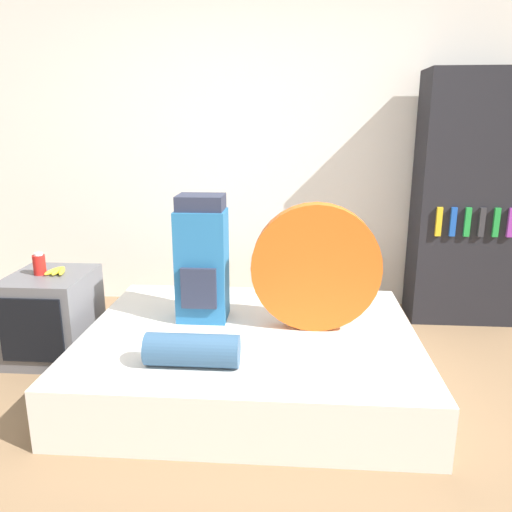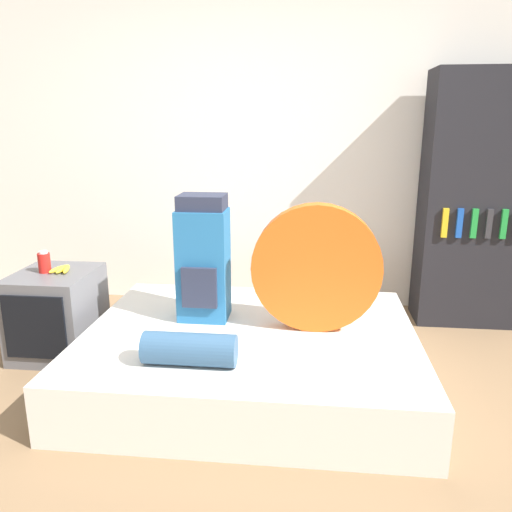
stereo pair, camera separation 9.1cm
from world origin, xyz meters
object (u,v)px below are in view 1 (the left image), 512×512
Objects in this scene: backpack at (202,260)px; tent_bag at (316,267)px; sleeping_roll at (192,350)px; television at (53,316)px; canister at (39,264)px; bookshelf at (467,200)px.

backpack is 1.03× the size of tent_bag.
television is (-1.07, 0.70, -0.13)m from sleeping_roll.
backpack reaches higher than sleeping_roll.
tent_bag is at bearing -5.90° from canister.
backpack reaches higher than canister.
tent_bag is 1.75m from television.
tent_bag is at bearing -8.63° from backpack.
tent_bag reaches higher than television.
tent_bag is 0.86m from sleeping_roll.
sleeping_roll is 2.46m from bookshelf.
tent_bag is 1.31× the size of television.
bookshelf is at bearing 17.32° from television.
backpack reaches higher than television.
backpack is at bearing -152.43° from bookshelf.
bookshelf is at bearing 27.57° from backpack.
sleeping_roll is at bearing -32.10° from canister.
tent_bag is at bearing 40.05° from sleeping_roll.
sleeping_roll is at bearing -139.95° from tent_bag.
sleeping_roll is at bearing -33.18° from television.
sleeping_roll is at bearing -138.40° from bookshelf.
television is 3.07m from bookshelf.
television is 0.35m from canister.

